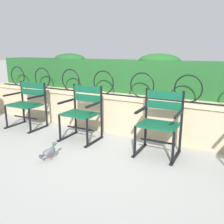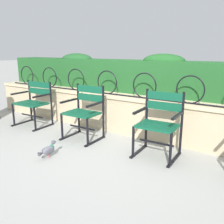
{
  "view_description": "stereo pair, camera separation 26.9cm",
  "coord_description": "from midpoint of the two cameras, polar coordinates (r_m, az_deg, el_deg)",
  "views": [
    {
      "loc": [
        1.7,
        -3.0,
        1.44
      ],
      "look_at": [
        0.0,
        0.03,
        0.55
      ],
      "focal_mm": 39.07,
      "sensor_mm": 36.0,
      "label": 1
    },
    {
      "loc": [
        1.93,
        -2.86,
        1.44
      ],
      "look_at": [
        0.0,
        0.03,
        0.55
      ],
      "focal_mm": 39.07,
      "sensor_mm": 36.0,
      "label": 2
    }
  ],
  "objects": [
    {
      "name": "stone_wall",
      "position": [
        4.24,
        7.2,
        -0.79
      ],
      "size": [
        6.92,
        0.41,
        0.67
      ],
      "color": "tan",
      "rests_on": "ground"
    },
    {
      "name": "park_chair_leftmost",
      "position": [
        4.92,
        -16.32,
        2.33
      ],
      "size": [
        0.66,
        0.55,
        0.85
      ],
      "color": "#0F4C33",
      "rests_on": "ground"
    },
    {
      "name": "park_chair_centre_right",
      "position": [
        3.44,
        13.24,
        -2.44
      ],
      "size": [
        0.58,
        0.54,
        0.89
      ],
      "color": "#0F4C33",
      "rests_on": "ground"
    },
    {
      "name": "park_chair_centre_left",
      "position": [
        4.01,
        -4.56,
        0.26
      ],
      "size": [
        0.58,
        0.53,
        0.88
      ],
      "color": "#0F4C33",
      "rests_on": "ground"
    },
    {
      "name": "pigeon_far_side",
      "position": [
        3.44,
        -12.56,
        -8.71
      ],
      "size": [
        0.12,
        0.29,
        0.22
      ],
      "color": "#5B5B66",
      "rests_on": "ground"
    },
    {
      "name": "iron_arch_fence",
      "position": [
        4.14,
        5.12,
        6.21
      ],
      "size": [
        6.39,
        0.02,
        0.42
      ],
      "color": "black",
      "rests_on": "stone_wall"
    },
    {
      "name": "hedge_row",
      "position": [
        4.52,
        10.44,
        8.47
      ],
      "size": [
        6.78,
        0.56,
        0.71
      ],
      "color": "#1E5123",
      "rests_on": "stone_wall"
    },
    {
      "name": "ground_plane",
      "position": [
        3.73,
        1.82,
        -8.33
      ],
      "size": [
        60.0,
        60.0,
        0.0
      ],
      "primitive_type": "plane",
      "color": "#9E9E99"
    }
  ]
}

